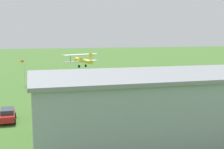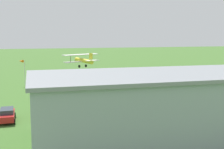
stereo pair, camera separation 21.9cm
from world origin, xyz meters
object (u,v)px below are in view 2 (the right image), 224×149
at_px(hangar, 210,101).
at_px(car_red, 7,115).
at_px(biplane, 83,60).
at_px(windsock, 21,63).
at_px(person_walking_on_apron, 34,106).

xyz_separation_m(hangar, car_red, (21.78, -11.33, -2.59)).
bearing_deg(car_red, biplane, -120.69).
bearing_deg(biplane, windsock, -6.71).
height_order(person_walking_on_apron, windsock, windsock).
height_order(car_red, windsock, windsock).
bearing_deg(windsock, person_walking_on_apron, 92.17).
height_order(car_red, person_walking_on_apron, person_walking_on_apron).
xyz_separation_m(hangar, biplane, (5.99, -37.93, 1.99)).
distance_m(hangar, biplane, 38.45).
height_order(biplane, windsock, biplane).
relative_size(hangar, windsock, 7.07).
height_order(hangar, windsock, hangar).
relative_size(car_red, windsock, 0.83).
bearing_deg(biplane, car_red, 59.31).
bearing_deg(person_walking_on_apron, car_red, 45.65).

